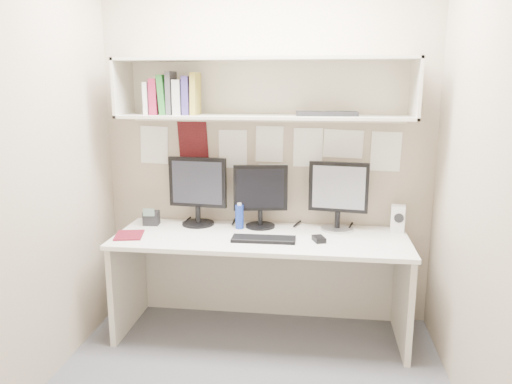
# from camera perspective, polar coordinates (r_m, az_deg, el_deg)

# --- Properties ---
(wall_back) EXTENTS (2.40, 0.02, 2.60)m
(wall_back) POSITION_cam_1_polar(r_m,az_deg,el_deg) (3.66, 1.24, 5.20)
(wall_back) COLOR tan
(wall_back) RESTS_ON ground
(wall_front) EXTENTS (2.40, 0.02, 2.60)m
(wall_front) POSITION_cam_1_polar(r_m,az_deg,el_deg) (1.71, -5.98, -3.07)
(wall_front) COLOR tan
(wall_front) RESTS_ON ground
(wall_left) EXTENTS (0.02, 2.00, 2.60)m
(wall_left) POSITION_cam_1_polar(r_m,az_deg,el_deg) (3.09, -23.73, 2.84)
(wall_left) COLOR tan
(wall_left) RESTS_ON ground
(wall_right) EXTENTS (0.02, 2.00, 2.60)m
(wall_right) POSITION_cam_1_polar(r_m,az_deg,el_deg) (2.77, 24.35, 1.80)
(wall_right) COLOR tan
(wall_right) RESTS_ON ground
(desk) EXTENTS (2.00, 0.70, 0.73)m
(desk) POSITION_cam_1_polar(r_m,az_deg,el_deg) (3.56, 0.55, -10.60)
(desk) COLOR white
(desk) RESTS_ON floor
(overhead_hutch) EXTENTS (2.00, 0.38, 0.40)m
(overhead_hutch) POSITION_cam_1_polar(r_m,az_deg,el_deg) (3.49, 1.02, 11.78)
(overhead_hutch) COLOR beige
(overhead_hutch) RESTS_ON wall_back
(pinned_papers) EXTENTS (1.92, 0.01, 0.48)m
(pinned_papers) POSITION_cam_1_polar(r_m,az_deg,el_deg) (3.66, 1.22, 4.41)
(pinned_papers) COLOR white
(pinned_papers) RESTS_ON wall_back
(monitor_left) EXTENTS (0.43, 0.24, 0.50)m
(monitor_left) POSITION_cam_1_polar(r_m,az_deg,el_deg) (3.66, -6.69, 0.37)
(monitor_left) COLOR black
(monitor_left) RESTS_ON desk
(monitor_center) EXTENTS (0.39, 0.21, 0.45)m
(monitor_center) POSITION_cam_1_polar(r_m,az_deg,el_deg) (3.58, 0.51, -0.16)
(monitor_center) COLOR black
(monitor_center) RESTS_ON desk
(monitor_right) EXTENTS (0.42, 0.23, 0.49)m
(monitor_right) POSITION_cam_1_polar(r_m,az_deg,el_deg) (3.56, 9.39, -0.17)
(monitor_right) COLOR #A5A5AA
(monitor_right) RESTS_ON desk
(keyboard) EXTENTS (0.43, 0.16, 0.02)m
(keyboard) POSITION_cam_1_polar(r_m,az_deg,el_deg) (3.32, 0.88, -5.41)
(keyboard) COLOR black
(keyboard) RESTS_ON desk
(mouse) EXTENTS (0.10, 0.12, 0.03)m
(mouse) POSITION_cam_1_polar(r_m,az_deg,el_deg) (3.33, 7.20, -5.36)
(mouse) COLOR black
(mouse) RESTS_ON desk
(speaker) EXTENTS (0.11, 0.11, 0.19)m
(speaker) POSITION_cam_1_polar(r_m,az_deg,el_deg) (3.63, 15.89, -2.96)
(speaker) COLOR silver
(speaker) RESTS_ON desk
(blue_bottle) EXTENTS (0.06, 0.06, 0.19)m
(blue_bottle) POSITION_cam_1_polar(r_m,az_deg,el_deg) (3.58, -1.91, -2.81)
(blue_bottle) COLOR navy
(blue_bottle) RESTS_ON desk
(maroon_notebook) EXTENTS (0.23, 0.26, 0.01)m
(maroon_notebook) POSITION_cam_1_polar(r_m,az_deg,el_deg) (3.53, -14.30, -4.80)
(maroon_notebook) COLOR maroon
(maroon_notebook) RESTS_ON desk
(desk_phone) EXTENTS (0.12, 0.11, 0.13)m
(desk_phone) POSITION_cam_1_polar(r_m,az_deg,el_deg) (3.76, -11.88, -2.90)
(desk_phone) COLOR black
(desk_phone) RESTS_ON desk
(book_stack) EXTENTS (0.36, 0.18, 0.29)m
(book_stack) POSITION_cam_1_polar(r_m,az_deg,el_deg) (3.54, -9.46, 10.81)
(book_stack) COLOR silver
(book_stack) RESTS_ON overhead_hutch
(hutch_tray) EXTENTS (0.42, 0.18, 0.03)m
(hutch_tray) POSITION_cam_1_polar(r_m,az_deg,el_deg) (3.41, 8.08, 8.87)
(hutch_tray) COLOR black
(hutch_tray) RESTS_ON overhead_hutch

